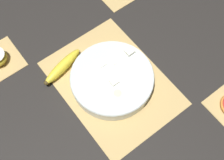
% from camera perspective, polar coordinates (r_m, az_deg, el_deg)
% --- Properties ---
extents(ground_plane, '(6.00, 6.00, 0.00)m').
position_cam_1_polar(ground_plane, '(1.12, -0.00, -0.61)').
color(ground_plane, black).
extents(bamboo_mat_center, '(0.47, 0.34, 0.01)m').
position_cam_1_polar(bamboo_mat_center, '(1.12, -0.00, -0.54)').
color(bamboo_mat_center, tan).
rests_on(bamboo_mat_center, ground_plane).
extents(fruit_salad_bowl, '(0.30, 0.30, 0.06)m').
position_cam_1_polar(fruit_salad_bowl, '(1.09, 0.01, 0.22)').
color(fruit_salad_bowl, silver).
rests_on(fruit_salad_bowl, bamboo_mat_center).
extents(whole_banana, '(0.08, 0.18, 0.04)m').
position_cam_1_polar(whole_banana, '(1.14, -9.06, 2.44)').
color(whole_banana, yellow).
rests_on(whole_banana, bamboo_mat_center).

